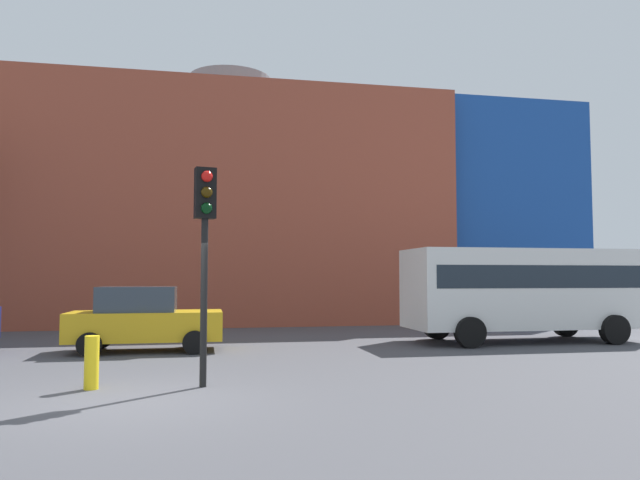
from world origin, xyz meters
name	(u,v)px	position (x,y,z in m)	size (l,w,h in m)	color
ground_plane	(130,401)	(0.00, 0.00, 0.00)	(200.00, 200.00, 0.00)	#47474C
building_backdrop	(229,216)	(2.24, 19.44, 4.91)	(31.47, 12.75, 11.71)	#9E4733
parked_car_2	(144,319)	(-0.42, 6.32, 0.83)	(3.83, 1.88, 1.66)	gold
white_bus	(521,287)	(10.35, 6.56, 1.62)	(6.80, 2.62, 2.72)	white
traffic_light_island	(205,225)	(1.09, 0.96, 2.82)	(0.40, 0.39, 3.83)	black
bollard_yellow_0	(92,363)	(-0.77, 1.12, 0.45)	(0.24, 0.24, 0.90)	yellow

